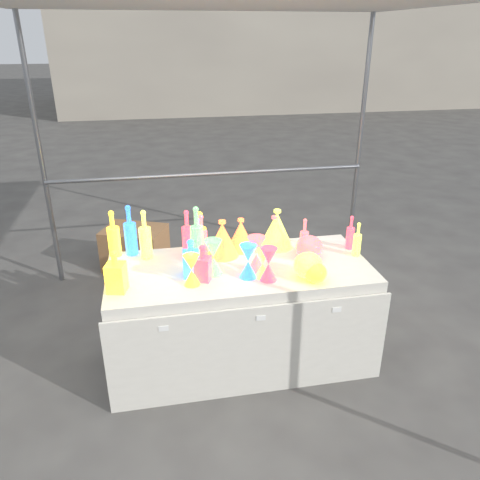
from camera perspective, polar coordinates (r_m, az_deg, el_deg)
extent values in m
plane|color=#63605B|center=(3.63, 0.00, -13.85)|extent=(80.00, 80.00, 0.00)
cylinder|color=gray|center=(4.54, -23.06, 8.98)|extent=(0.04, 0.04, 2.40)
cylinder|color=gray|center=(4.89, 14.35, 11.07)|extent=(0.04, 0.04, 2.40)
cylinder|color=gray|center=(4.49, -3.59, 8.04)|extent=(3.00, 0.04, 0.04)
cube|color=silver|center=(3.41, 0.00, -8.86)|extent=(1.80, 0.80, 0.75)
cube|color=silver|center=(3.10, 1.49, -13.51)|extent=(1.84, 0.02, 0.68)
cube|color=white|center=(2.89, -9.30, -10.61)|extent=(0.06, 0.00, 0.03)
cube|color=white|center=(2.95, 2.56, -9.48)|extent=(0.06, 0.00, 0.03)
cube|color=white|center=(3.09, 11.72, -8.33)|extent=(0.06, 0.00, 0.03)
cube|color=#B4AA96|center=(17.44, 4.68, 26.32)|extent=(14.00, 6.00, 6.00)
cube|color=#966944|center=(4.89, -12.64, -0.97)|extent=(0.71, 0.63, 0.43)
cube|color=#966944|center=(5.19, -1.54, -1.18)|extent=(0.71, 0.62, 0.05)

